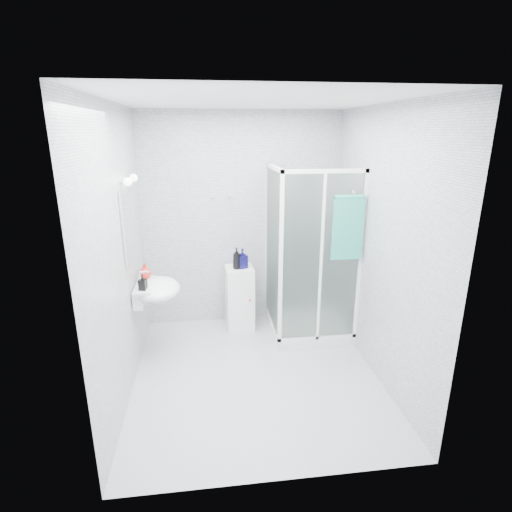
{
  "coord_description": "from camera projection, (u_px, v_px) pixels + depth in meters",
  "views": [
    {
      "loc": [
        -0.44,
        -3.47,
        2.36
      ],
      "look_at": [
        0.05,
        0.35,
        1.15
      ],
      "focal_mm": 28.0,
      "sensor_mm": 36.0,
      "label": 1
    }
  ],
  "objects": [
    {
      "name": "room",
      "position": [
        255.0,
        252.0,
        3.66
      ],
      "size": [
        2.4,
        2.6,
        2.6
      ],
      "color": "silver",
      "rests_on": "ground"
    },
    {
      "name": "shower_enclosure",
      "position": [
        303.0,
        300.0,
        4.72
      ],
      "size": [
        0.9,
        0.95,
        2.0
      ],
      "color": "white",
      "rests_on": "ground"
    },
    {
      "name": "wall_basin",
      "position": [
        155.0,
        290.0,
        4.11
      ],
      "size": [
        0.46,
        0.56,
        0.35
      ],
      "color": "white",
      "rests_on": "ground"
    },
    {
      "name": "mirror",
      "position": [
        129.0,
        223.0,
        3.88
      ],
      "size": [
        0.02,
        0.6,
        0.7
      ],
      "primitive_type": "cube",
      "color": "white",
      "rests_on": "room"
    },
    {
      "name": "vanity_lights",
      "position": [
        130.0,
        180.0,
        3.76
      ],
      "size": [
        0.1,
        0.4,
        0.08
      ],
      "color": "silver",
      "rests_on": "room"
    },
    {
      "name": "wall_hooks",
      "position": [
        221.0,
        196.0,
        4.72
      ],
      "size": [
        0.23,
        0.06,
        0.03
      ],
      "color": "silver",
      "rests_on": "room"
    },
    {
      "name": "storage_cabinet",
      "position": [
        240.0,
        298.0,
        4.91
      ],
      "size": [
        0.34,
        0.36,
        0.79
      ],
      "rotation": [
        0.0,
        0.0,
        0.06
      ],
      "color": "white",
      "rests_on": "ground"
    },
    {
      "name": "hand_towel",
      "position": [
        348.0,
        226.0,
        4.09
      ],
      "size": [
        0.32,
        0.05,
        0.68
      ],
      "color": "teal",
      "rests_on": "shower_enclosure"
    },
    {
      "name": "shampoo_bottle_a",
      "position": [
        237.0,
        258.0,
        4.72
      ],
      "size": [
        0.12,
        0.12,
        0.26
      ],
      "primitive_type": "imported",
      "rotation": [
        0.0,
        0.0,
        -0.3
      ],
      "color": "black",
      "rests_on": "storage_cabinet"
    },
    {
      "name": "shampoo_bottle_b",
      "position": [
        242.0,
        258.0,
        4.75
      ],
      "size": [
        0.13,
        0.14,
        0.24
      ],
      "primitive_type": "imported",
      "rotation": [
        0.0,
        0.0,
        0.31
      ],
      "color": "#0D0A40",
      "rests_on": "storage_cabinet"
    },
    {
      "name": "soap_dispenser_orange",
      "position": [
        145.0,
        271.0,
        4.22
      ],
      "size": [
        0.14,
        0.14,
        0.16
      ],
      "primitive_type": "imported",
      "rotation": [
        0.0,
        0.0,
        0.08
      ],
      "color": "red",
      "rests_on": "wall_basin"
    },
    {
      "name": "soap_dispenser_black",
      "position": [
        143.0,
        282.0,
        3.91
      ],
      "size": [
        0.09,
        0.09,
        0.16
      ],
      "primitive_type": "imported",
      "rotation": [
        0.0,
        0.0,
        -0.31
      ],
      "color": "black",
      "rests_on": "wall_basin"
    }
  ]
}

